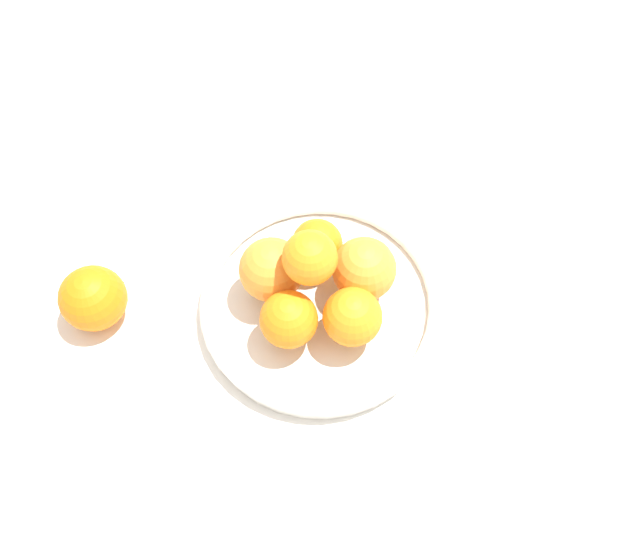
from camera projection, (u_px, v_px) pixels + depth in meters
ground_plane at (320, 308)px, 0.81m from camera, size 4.00×4.00×0.00m
fruit_bowl at (320, 303)px, 0.80m from camera, size 0.31×0.31×0.03m
orange_pile at (318, 279)px, 0.75m from camera, size 0.19×0.18×0.12m
stray_orange at (93, 298)px, 0.77m from camera, size 0.08×0.08×0.08m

